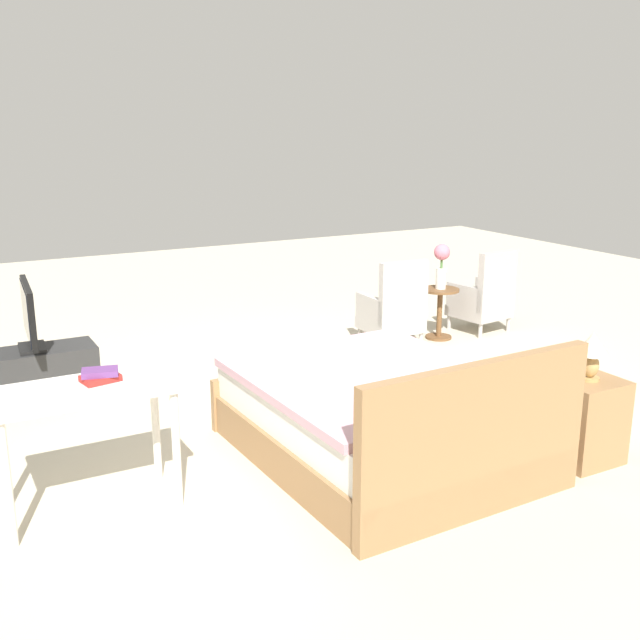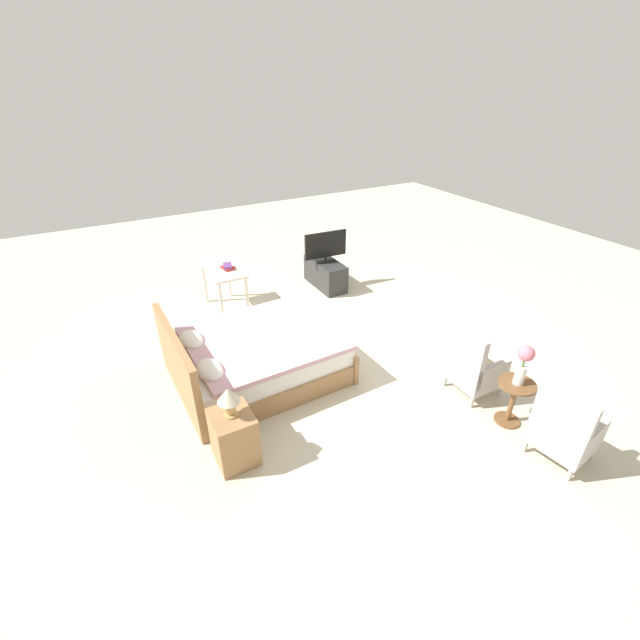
# 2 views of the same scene
# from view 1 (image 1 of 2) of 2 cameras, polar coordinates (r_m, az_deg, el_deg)

# --- Properties ---
(ground_plane) EXTENTS (16.00, 16.00, 0.00)m
(ground_plane) POSITION_cam_1_polar(r_m,az_deg,el_deg) (6.27, -0.38, -6.21)
(ground_plane) COLOR beige
(bed) EXTENTS (1.71, 2.08, 0.96)m
(bed) POSITION_cam_1_polar(r_m,az_deg,el_deg) (5.16, 4.81, -7.47)
(bed) COLOR #997047
(bed) RESTS_ON ground_plane
(armchair_by_window_left) EXTENTS (0.61, 0.61, 0.92)m
(armchair_by_window_left) POSITION_cam_1_polar(r_m,az_deg,el_deg) (8.43, 12.39, 1.63)
(armchair_by_window_left) COLOR #ADA8A3
(armchair_by_window_left) RESTS_ON ground_plane
(armchair_by_window_right) EXTENTS (0.55, 0.55, 0.92)m
(armchair_by_window_right) POSITION_cam_1_polar(r_m,az_deg,el_deg) (7.72, 5.64, 0.68)
(armchair_by_window_right) COLOR #ADA8A3
(armchair_by_window_right) RESTS_ON ground_plane
(side_table) EXTENTS (0.40, 0.40, 0.55)m
(side_table) POSITION_cam_1_polar(r_m,az_deg,el_deg) (8.07, 9.11, 0.97)
(side_table) COLOR brown
(side_table) RESTS_ON ground_plane
(flower_vase) EXTENTS (0.17, 0.17, 0.48)m
(flower_vase) POSITION_cam_1_polar(r_m,az_deg,el_deg) (7.97, 9.25, 4.43)
(flower_vase) COLOR silver
(flower_vase) RESTS_ON side_table
(nightstand) EXTENTS (0.44, 0.41, 0.58)m
(nightstand) POSITION_cam_1_polar(r_m,az_deg,el_deg) (5.44, 19.55, -7.21)
(nightstand) COLOR #997047
(nightstand) RESTS_ON ground_plane
(table_lamp) EXTENTS (0.22, 0.22, 0.33)m
(table_lamp) POSITION_cam_1_polar(r_m,az_deg,el_deg) (5.27, 20.03, -2.09)
(table_lamp) COLOR tan
(table_lamp) RESTS_ON nightstand
(tv_stand) EXTENTS (0.96, 0.40, 0.49)m
(tv_stand) POSITION_cam_1_polar(r_m,az_deg,el_deg) (6.48, -20.85, -4.21)
(tv_stand) COLOR #2D2D2D
(tv_stand) RESTS_ON ground_plane
(tv_flatscreen) EXTENTS (0.22, 0.79, 0.54)m
(tv_flatscreen) POSITION_cam_1_polar(r_m,az_deg,el_deg) (6.33, -21.31, 0.31)
(tv_flatscreen) COLOR black
(tv_flatscreen) RESTS_ON tv_stand
(vanity_desk) EXTENTS (1.04, 0.52, 0.78)m
(vanity_desk) POSITION_cam_1_polar(r_m,az_deg,el_deg) (4.57, -17.52, -6.30)
(vanity_desk) COLOR silver
(vanity_desk) RESTS_ON ground_plane
(book_stack) EXTENTS (0.23, 0.19, 0.07)m
(book_stack) POSITION_cam_1_polar(r_m,az_deg,el_deg) (4.59, -16.40, -4.08)
(book_stack) COLOR #AD2823
(book_stack) RESTS_ON vanity_desk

